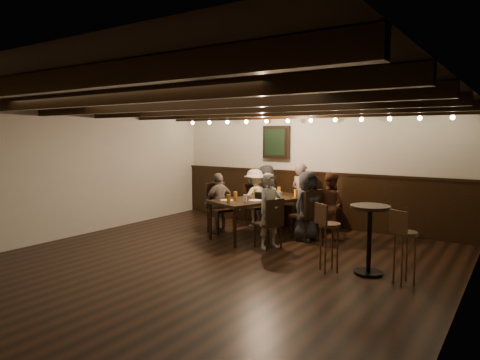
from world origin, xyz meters
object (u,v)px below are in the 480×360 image
Objects in this scene: chair_left_near at (256,214)px; person_right_near at (307,206)px; person_left_near at (255,198)px; person_left_far at (219,203)px; high_top_table at (370,229)px; person_bench_right at (330,205)px; bar_stool_left at (329,246)px; person_bench_left at (266,194)px; chair_right_near at (306,224)px; person_bench_centre at (301,196)px; bar_stool_right at (404,257)px; chair_left_far at (220,218)px; dining_table at (262,201)px; chair_right_far at (269,233)px; person_right_far at (270,211)px.

person_right_near reaches higher than chair_left_near.
person_left_near is 0.90m from person_left_far.
person_left_far is 1.75m from person_right_near.
person_bench_right is at bearing 126.72° from high_top_table.
person_bench_right is 2.05m from high_top_table.
chair_left_near is 3.09m from bar_stool_left.
person_bench_left is 3.68m from high_top_table.
person_left_far is at bearing -170.89° from bar_stool_left.
person_bench_left reaches higher than chair_right_near.
chair_left_near is 0.66× the size of person_bench_centre.
bar_stool_left reaches higher than high_top_table.
person_left_near is (-0.00, -0.47, -0.03)m from person_bench_left.
person_left_near is at bearing 172.38° from bar_stool_left.
bar_stool_right is (2.01, -1.42, -0.27)m from person_right_near.
chair_left_far and bar_stool_right have the same top height.
dining_table is 0.93m from chair_left_near.
bar_stool_right reaches higher than dining_table.
person_left_near is 1.24× the size of bar_stool_left.
person_bench_right is at bearing -7.68° from chair_right_far.
person_bench_centre is at bearing 154.35° from chair_left_far.
person_bench_left is 1.02× the size of person_bench_right.
person_left_near is at bearing 59.04° from person_right_far.
chair_right_far is 0.67× the size of person_right_near.
dining_table is 2.29m from bar_stool_left.
high_top_table is at bearing -5.82° from dining_table.
high_top_table is (3.22, -0.90, 0.04)m from person_left_far.
dining_table is 1.65× the size of person_right_far.
high_top_table is at bearing -84.25° from person_right_far.
person_right_far reaches higher than dining_table.
person_bench_left is 2.13m from person_right_far.
dining_table is at bearing 121.99° from chair_left_far.
person_left_far is 3.35m from high_top_table.
chair_left_near is at bearing 179.89° from chair_left_far.
high_top_table is at bearing 93.21° from chair_left_far.
person_right_far is at bearing -174.34° from bar_stool_left.
chair_left_far is 1.40m from person_bench_left.
person_right_near is (0.85, 0.18, -0.03)m from dining_table.
dining_table is 1.67× the size of person_bench_left.
bar_stool_left is (1.01, -1.47, -0.27)m from person_right_near.
chair_left_far is 0.77× the size of person_bench_left.
person_left_near is 1.02× the size of person_left_far.
chair_left_near is at bearing 57.94° from chair_right_far.
chair_right_far is at bearing -32.08° from dining_table.
chair_right_far is (-0.29, -0.85, -0.03)m from chair_right_near.
chair_right_near is at bearing 90.00° from chair_left_near.
person_left_near reaches higher than high_top_table.
chair_right_far is (1.07, -1.31, -0.01)m from chair_left_near.
person_right_near is at bearing 140.05° from high_top_table.
chair_left_far is at bearing 1.88° from person_left_near.
bar_stool_right is at bearing 152.53° from person_bench_right.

